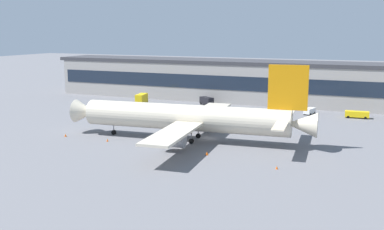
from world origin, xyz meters
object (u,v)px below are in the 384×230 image
airliner (189,118)px  traffic_cone_1 (66,135)px  stair_truck (141,99)px  traffic_cone_3 (277,168)px  traffic_cone_0 (207,153)px  crew_van (206,100)px  belt_loader (356,114)px  follow_me_car (310,111)px  traffic_cone_2 (107,140)px

airliner → traffic_cone_1: airliner is taller
stair_truck → traffic_cone_1: bearing=-82.2°
traffic_cone_1 → traffic_cone_3: bearing=-6.3°
traffic_cone_3 → traffic_cone_0: bearing=166.0°
airliner → crew_van: bearing=106.8°
belt_loader → follow_me_car: bearing=177.2°
traffic_cone_1 → traffic_cone_2: 11.47m
traffic_cone_0 → traffic_cone_1: 35.80m
airliner → traffic_cone_3: (22.86, -13.47, -4.83)m
traffic_cone_0 → traffic_cone_1: bearing=177.0°
traffic_cone_0 → follow_me_car: bearing=77.7°
traffic_cone_1 → traffic_cone_2: traffic_cone_1 is taller
follow_me_car → traffic_cone_1: (-47.25, -50.79, -0.75)m
traffic_cone_0 → traffic_cone_3: 15.12m
stair_truck → belt_loader: size_ratio=0.97×
follow_me_car → airliner: bearing=-114.7°
traffic_cone_0 → traffic_cone_3: bearing=-14.0°
follow_me_car → traffic_cone_3: size_ratio=8.08×
crew_van → belt_loader: crew_van is taller
airliner → traffic_cone_0: airliner is taller
stair_truck → crew_van: bearing=22.9°
airliner → crew_van: size_ratio=10.13×
airliner → stair_truck: (-33.98, 38.93, -3.15)m
crew_van → traffic_cone_2: size_ratio=9.39×
traffic_cone_0 → traffic_cone_3: size_ratio=1.23×
traffic_cone_3 → belt_loader: bearing=80.1°
stair_truck → belt_loader: 66.67m
crew_van → stair_truck: bearing=-157.1°
belt_loader → traffic_cone_0: (-24.42, -52.07, -0.79)m
follow_me_car → belt_loader: (12.92, -0.63, 0.06)m
follow_me_car → traffic_cone_0: (-11.50, -52.70, -0.73)m
crew_van → traffic_cone_2: bearing=-91.9°
follow_me_car → belt_loader: 12.93m
stair_truck → traffic_cone_2: (17.89, -46.92, -1.68)m
traffic_cone_0 → crew_van: bearing=111.5°
airliner → stair_truck: airliner is taller
crew_van → follow_me_car: 34.26m
belt_loader → stair_truck: bearing=-177.1°
traffic_cone_1 → belt_loader: bearing=39.8°
stair_truck → traffic_cone_2: size_ratio=10.67×
traffic_cone_2 → traffic_cone_3: traffic_cone_2 is taller
stair_truck → traffic_cone_3: bearing=-42.7°
airliner → stair_truck: 51.77m
stair_truck → belt_loader: stair_truck is taller
follow_me_car → traffic_cone_1: bearing=-132.9°
airliner → crew_van: (-14.29, 47.25, -3.67)m
crew_van → traffic_cone_1: (-13.27, -55.15, -1.12)m
airliner → follow_me_car: 47.36m
follow_me_car → belt_loader: bearing=-2.8°
airliner → traffic_cone_1: 29.07m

